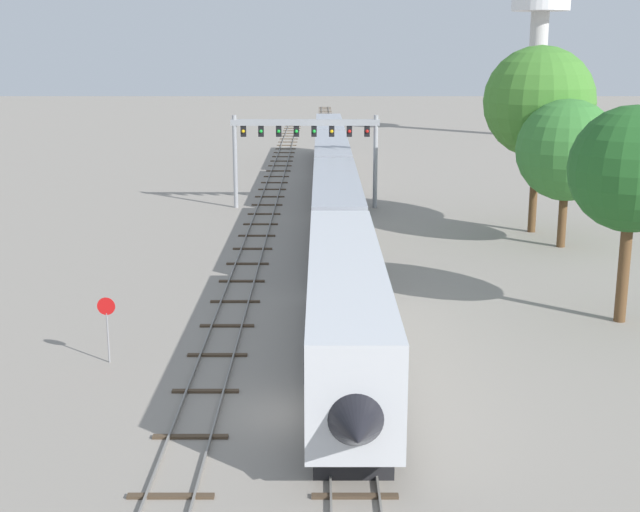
{
  "coord_description": "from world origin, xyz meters",
  "views": [
    {
      "loc": [
        0.96,
        -29.17,
        13.13
      ],
      "look_at": [
        1.0,
        12.0,
        3.0
      ],
      "focal_mm": 48.29,
      "sensor_mm": 36.0,
      "label": 1
    }
  ],
  "objects_px": {
    "passenger_train": "(333,184)",
    "trackside_tree_right": "(538,102)",
    "stop_sign": "(106,321)",
    "trackside_tree_mid": "(631,170)",
    "trackside_tree_left": "(566,150)",
    "signal_gantry": "(304,139)",
    "water_tower": "(540,5)"
  },
  "relations": [
    {
      "from": "trackside_tree_left",
      "to": "trackside_tree_right",
      "type": "distance_m",
      "value": 5.57
    },
    {
      "from": "signal_gantry",
      "to": "water_tower",
      "type": "height_order",
      "value": "water_tower"
    },
    {
      "from": "stop_sign",
      "to": "trackside_tree_mid",
      "type": "distance_m",
      "value": 24.89
    },
    {
      "from": "trackside_tree_mid",
      "to": "trackside_tree_right",
      "type": "bearing_deg",
      "value": 88.25
    },
    {
      "from": "passenger_train",
      "to": "signal_gantry",
      "type": "distance_m",
      "value": 5.65
    },
    {
      "from": "stop_sign",
      "to": "signal_gantry",
      "type": "bearing_deg",
      "value": 77.8
    },
    {
      "from": "signal_gantry",
      "to": "stop_sign",
      "type": "distance_m",
      "value": 36.85
    },
    {
      "from": "signal_gantry",
      "to": "trackside_tree_left",
      "type": "bearing_deg",
      "value": -39.54
    },
    {
      "from": "signal_gantry",
      "to": "stop_sign",
      "type": "height_order",
      "value": "signal_gantry"
    },
    {
      "from": "trackside_tree_left",
      "to": "trackside_tree_right",
      "type": "height_order",
      "value": "trackside_tree_right"
    },
    {
      "from": "water_tower",
      "to": "trackside_tree_right",
      "type": "bearing_deg",
      "value": -103.66
    },
    {
      "from": "stop_sign",
      "to": "trackside_tree_mid",
      "type": "relative_size",
      "value": 0.28
    },
    {
      "from": "trackside_tree_left",
      "to": "passenger_train",
      "type": "bearing_deg",
      "value": 146.15
    },
    {
      "from": "stop_sign",
      "to": "trackside_tree_mid",
      "type": "bearing_deg",
      "value": 13.42
    },
    {
      "from": "passenger_train",
      "to": "stop_sign",
      "type": "height_order",
      "value": "passenger_train"
    },
    {
      "from": "water_tower",
      "to": "passenger_train",
      "type": "bearing_deg",
      "value": -116.43
    },
    {
      "from": "trackside_tree_left",
      "to": "trackside_tree_right",
      "type": "relative_size",
      "value": 0.74
    },
    {
      "from": "passenger_train",
      "to": "trackside_tree_right",
      "type": "relative_size",
      "value": 6.59
    },
    {
      "from": "trackside_tree_left",
      "to": "trackside_tree_mid",
      "type": "bearing_deg",
      "value": -95.22
    },
    {
      "from": "water_tower",
      "to": "trackside_tree_mid",
      "type": "bearing_deg",
      "value": -100.9
    },
    {
      "from": "passenger_train",
      "to": "water_tower",
      "type": "bearing_deg",
      "value": 63.57
    },
    {
      "from": "signal_gantry",
      "to": "trackside_tree_mid",
      "type": "xyz_separation_m",
      "value": [
        15.85,
        -30.2,
        1.78
      ]
    },
    {
      "from": "trackside_tree_mid",
      "to": "trackside_tree_right",
      "type": "relative_size",
      "value": 0.8
    },
    {
      "from": "trackside_tree_mid",
      "to": "stop_sign",
      "type": "bearing_deg",
      "value": -166.58
    },
    {
      "from": "signal_gantry",
      "to": "water_tower",
      "type": "xyz_separation_m",
      "value": [
        32.63,
        56.92,
        12.93
      ]
    },
    {
      "from": "passenger_train",
      "to": "signal_gantry",
      "type": "bearing_deg",
      "value": 118.25
    },
    {
      "from": "stop_sign",
      "to": "trackside_tree_right",
      "type": "bearing_deg",
      "value": 47.35
    },
    {
      "from": "stop_sign",
      "to": "trackside_tree_right",
      "type": "xyz_separation_m",
      "value": [
        24.23,
        26.3,
        7.37
      ]
    },
    {
      "from": "water_tower",
      "to": "stop_sign",
      "type": "bearing_deg",
      "value": -113.52
    },
    {
      "from": "signal_gantry",
      "to": "passenger_train",
      "type": "bearing_deg",
      "value": -61.75
    },
    {
      "from": "trackside_tree_mid",
      "to": "trackside_tree_right",
      "type": "xyz_separation_m",
      "value": [
        0.63,
        20.67,
        1.79
      ]
    },
    {
      "from": "passenger_train",
      "to": "trackside_tree_left",
      "type": "xyz_separation_m",
      "value": [
        15.05,
        -10.1,
        3.85
      ]
    }
  ]
}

